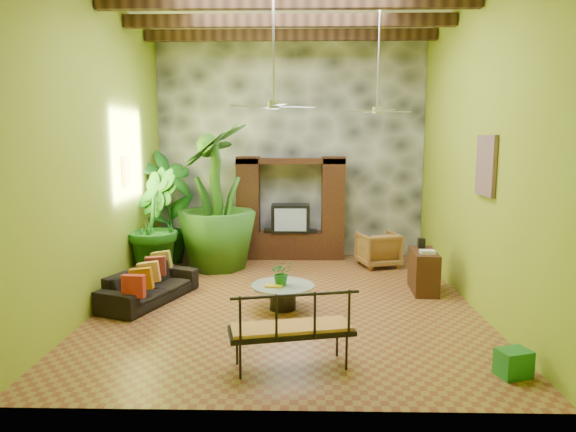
{
  "coord_description": "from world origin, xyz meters",
  "views": [
    {
      "loc": [
        0.19,
        -8.28,
        2.71
      ],
      "look_at": [
        0.0,
        0.2,
        1.41
      ],
      "focal_mm": 32.0,
      "sensor_mm": 36.0,
      "label": 1
    }
  ],
  "objects_px": {
    "entertainment_center": "(291,216)",
    "iron_bench": "(291,326)",
    "sofa": "(150,285)",
    "ceiling_fan_front": "(274,91)",
    "tall_plant_a": "(168,207)",
    "ceiling_fan_back": "(378,99)",
    "coffee_table": "(283,293)",
    "wicker_armchair": "(378,249)",
    "side_console": "(424,271)",
    "tall_plant_b": "(152,223)",
    "green_bin": "(513,363)",
    "tall_plant_c": "(216,197)"
  },
  "relations": [
    {
      "from": "green_bin",
      "to": "entertainment_center",
      "type": "bearing_deg",
      "value": 114.47
    },
    {
      "from": "wicker_armchair",
      "to": "iron_bench",
      "type": "distance_m",
      "value": 5.29
    },
    {
      "from": "ceiling_fan_back",
      "to": "tall_plant_a",
      "type": "relative_size",
      "value": 0.76
    },
    {
      "from": "ceiling_fan_back",
      "to": "coffee_table",
      "type": "xyz_separation_m",
      "value": [
        -1.67,
        -1.61,
        -3.15
      ]
    },
    {
      "from": "ceiling_fan_front",
      "to": "ceiling_fan_back",
      "type": "distance_m",
      "value": 2.41
    },
    {
      "from": "tall_plant_c",
      "to": "side_console",
      "type": "xyz_separation_m",
      "value": [
        3.93,
        -1.58,
        -1.13
      ]
    },
    {
      "from": "coffee_table",
      "to": "ceiling_fan_front",
      "type": "bearing_deg",
      "value": 176.35
    },
    {
      "from": "tall_plant_a",
      "to": "tall_plant_b",
      "type": "distance_m",
      "value": 1.19
    },
    {
      "from": "sofa",
      "to": "tall_plant_c",
      "type": "bearing_deg",
      "value": 1.84
    },
    {
      "from": "entertainment_center",
      "to": "tall_plant_a",
      "type": "relative_size",
      "value": 0.98
    },
    {
      "from": "iron_bench",
      "to": "side_console",
      "type": "distance_m",
      "value": 3.93
    },
    {
      "from": "tall_plant_a",
      "to": "tall_plant_b",
      "type": "height_order",
      "value": "tall_plant_a"
    },
    {
      "from": "iron_bench",
      "to": "side_console",
      "type": "bearing_deg",
      "value": 41.86
    },
    {
      "from": "coffee_table",
      "to": "ceiling_fan_back",
      "type": "bearing_deg",
      "value": 43.98
    },
    {
      "from": "tall_plant_b",
      "to": "side_console",
      "type": "xyz_separation_m",
      "value": [
        5.05,
        -0.84,
        -0.7
      ]
    },
    {
      "from": "entertainment_center",
      "to": "iron_bench",
      "type": "xyz_separation_m",
      "value": [
        0.1,
        -5.72,
        -0.42
      ]
    },
    {
      "from": "tall_plant_c",
      "to": "iron_bench",
      "type": "height_order",
      "value": "tall_plant_c"
    },
    {
      "from": "tall_plant_a",
      "to": "tall_plant_b",
      "type": "xyz_separation_m",
      "value": [
        -0.02,
        -1.17,
        -0.16
      ]
    },
    {
      "from": "entertainment_center",
      "to": "side_console",
      "type": "bearing_deg",
      "value": -46.57
    },
    {
      "from": "sofa",
      "to": "iron_bench",
      "type": "xyz_separation_m",
      "value": [
        2.4,
        -2.51,
        0.27
      ]
    },
    {
      "from": "green_bin",
      "to": "tall_plant_c",
      "type": "bearing_deg",
      "value": 130.66
    },
    {
      "from": "tall_plant_c",
      "to": "coffee_table",
      "type": "distance_m",
      "value": 3.22
    },
    {
      "from": "tall_plant_a",
      "to": "coffee_table",
      "type": "relative_size",
      "value": 2.46
    },
    {
      "from": "sofa",
      "to": "coffee_table",
      "type": "xyz_separation_m",
      "value": [
        2.23,
        -0.34,
        -0.02
      ]
    },
    {
      "from": "side_console",
      "to": "tall_plant_a",
      "type": "bearing_deg",
      "value": 161.32
    },
    {
      "from": "ceiling_fan_back",
      "to": "tall_plant_b",
      "type": "bearing_deg",
      "value": 176.75
    },
    {
      "from": "ceiling_fan_back",
      "to": "wicker_armchair",
      "type": "bearing_deg",
      "value": 77.1
    },
    {
      "from": "sofa",
      "to": "wicker_armchair",
      "type": "height_order",
      "value": "wicker_armchair"
    },
    {
      "from": "side_console",
      "to": "green_bin",
      "type": "relative_size",
      "value": 2.55
    },
    {
      "from": "side_console",
      "to": "tall_plant_c",
      "type": "bearing_deg",
      "value": 161.28
    },
    {
      "from": "entertainment_center",
      "to": "ceiling_fan_front",
      "type": "bearing_deg",
      "value": -93.24
    },
    {
      "from": "tall_plant_c",
      "to": "iron_bench",
      "type": "bearing_deg",
      "value": -71.1
    },
    {
      "from": "entertainment_center",
      "to": "side_console",
      "type": "height_order",
      "value": "entertainment_center"
    },
    {
      "from": "iron_bench",
      "to": "side_console",
      "type": "xyz_separation_m",
      "value": [
        2.3,
        3.18,
        -0.17
      ]
    },
    {
      "from": "iron_bench",
      "to": "tall_plant_c",
      "type": "bearing_deg",
      "value": 96.69
    },
    {
      "from": "ceiling_fan_front",
      "to": "tall_plant_a",
      "type": "height_order",
      "value": "ceiling_fan_front"
    },
    {
      "from": "side_console",
      "to": "wicker_armchair",
      "type": "bearing_deg",
      "value": 109.53
    },
    {
      "from": "coffee_table",
      "to": "entertainment_center",
      "type": "bearing_deg",
      "value": 88.92
    },
    {
      "from": "tall_plant_a",
      "to": "iron_bench",
      "type": "distance_m",
      "value": 5.91
    },
    {
      "from": "coffee_table",
      "to": "tall_plant_c",
      "type": "bearing_deg",
      "value": 119.49
    },
    {
      "from": "coffee_table",
      "to": "side_console",
      "type": "bearing_deg",
      "value": 22.19
    },
    {
      "from": "entertainment_center",
      "to": "wicker_armchair",
      "type": "distance_m",
      "value": 2.1
    },
    {
      "from": "ceiling_fan_front",
      "to": "sofa",
      "type": "relative_size",
      "value": 0.99
    },
    {
      "from": "entertainment_center",
      "to": "tall_plant_a",
      "type": "bearing_deg",
      "value": -168.82
    },
    {
      "from": "ceiling_fan_back",
      "to": "tall_plant_b",
      "type": "xyz_separation_m",
      "value": [
        -4.25,
        0.24,
        -2.34
      ]
    },
    {
      "from": "sofa",
      "to": "coffee_table",
      "type": "height_order",
      "value": "sofa"
    },
    {
      "from": "coffee_table",
      "to": "green_bin",
      "type": "bearing_deg",
      "value": -39.99
    },
    {
      "from": "wicker_armchair",
      "to": "green_bin",
      "type": "bearing_deg",
      "value": 83.62
    },
    {
      "from": "tall_plant_c",
      "to": "entertainment_center",
      "type": "bearing_deg",
      "value": 32.08
    },
    {
      "from": "wicker_armchair",
      "to": "tall_plant_b",
      "type": "relative_size",
      "value": 0.38
    }
  ]
}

